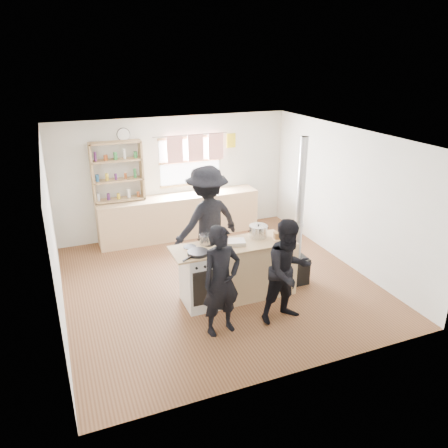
{
  "coord_description": "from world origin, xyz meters",
  "views": [
    {
      "loc": [
        -2.37,
        -6.2,
        3.67
      ],
      "look_at": [
        0.08,
        -0.1,
        1.1
      ],
      "focal_mm": 35.0,
      "sensor_mm": 36.0,
      "label": 1
    }
  ],
  "objects_px": {
    "stockpot_counter": "(258,231)",
    "person_near_left": "(221,281)",
    "thermos": "(209,185)",
    "flue_heater": "(297,247)",
    "skillet_greens": "(198,253)",
    "person_near_right": "(288,271)",
    "stockpot_stove": "(206,239)",
    "roast_tray": "(233,242)",
    "cooking_island": "(238,270)",
    "person_far": "(207,222)",
    "bread_board": "(281,236)"
  },
  "relations": [
    {
      "from": "person_near_left",
      "to": "cooking_island",
      "type": "bearing_deg",
      "value": 43.43
    },
    {
      "from": "flue_heater",
      "to": "person_near_left",
      "type": "xyz_separation_m",
      "value": [
        -1.7,
        -0.85,
        0.14
      ]
    },
    {
      "from": "thermos",
      "to": "person_near_right",
      "type": "xyz_separation_m",
      "value": [
        -0.12,
        -3.62,
        -0.28
      ]
    },
    {
      "from": "person_near_left",
      "to": "person_far",
      "type": "xyz_separation_m",
      "value": [
        0.42,
        1.74,
        0.18
      ]
    },
    {
      "from": "cooking_island",
      "to": "skillet_greens",
      "type": "bearing_deg",
      "value": -168.92
    },
    {
      "from": "stockpot_counter",
      "to": "skillet_greens",
      "type": "bearing_deg",
      "value": -166.85
    },
    {
      "from": "thermos",
      "to": "stockpot_stove",
      "type": "xyz_separation_m",
      "value": [
        -0.99,
        -2.6,
        -0.05
      ]
    },
    {
      "from": "skillet_greens",
      "to": "person_near_right",
      "type": "xyz_separation_m",
      "value": [
        1.11,
        -0.71,
        -0.18
      ]
    },
    {
      "from": "stockpot_stove",
      "to": "person_near_right",
      "type": "xyz_separation_m",
      "value": [
        0.87,
        -1.02,
        -0.23
      ]
    },
    {
      "from": "flue_heater",
      "to": "person_near_right",
      "type": "xyz_separation_m",
      "value": [
        -0.71,
        -0.91,
        0.12
      ]
    },
    {
      "from": "cooking_island",
      "to": "roast_tray",
      "type": "distance_m",
      "value": 0.51
    },
    {
      "from": "roast_tray",
      "to": "stockpot_stove",
      "type": "relative_size",
      "value": 2.05
    },
    {
      "from": "thermos",
      "to": "person_far",
      "type": "distance_m",
      "value": 1.95
    },
    {
      "from": "stockpot_stove",
      "to": "flue_heater",
      "type": "relative_size",
      "value": 0.08
    },
    {
      "from": "stockpot_counter",
      "to": "bread_board",
      "type": "relative_size",
      "value": 0.94
    },
    {
      "from": "bread_board",
      "to": "flue_heater",
      "type": "bearing_deg",
      "value": 20.68
    },
    {
      "from": "person_near_right",
      "to": "person_far",
      "type": "distance_m",
      "value": 1.9
    },
    {
      "from": "stockpot_counter",
      "to": "flue_heater",
      "type": "xyz_separation_m",
      "value": [
        0.71,
        -0.06,
        -0.37
      ]
    },
    {
      "from": "person_near_left",
      "to": "person_near_right",
      "type": "height_order",
      "value": "person_near_left"
    },
    {
      "from": "stockpot_counter",
      "to": "stockpot_stove",
      "type": "bearing_deg",
      "value": 176.39
    },
    {
      "from": "thermos",
      "to": "flue_heater",
      "type": "height_order",
      "value": "flue_heater"
    },
    {
      "from": "thermos",
      "to": "flue_heater",
      "type": "xyz_separation_m",
      "value": [
        0.59,
        -2.71,
        -0.4
      ]
    },
    {
      "from": "skillet_greens",
      "to": "roast_tray",
      "type": "xyz_separation_m",
      "value": [
        0.61,
        0.14,
        0.01
      ]
    },
    {
      "from": "stockpot_counter",
      "to": "flue_heater",
      "type": "height_order",
      "value": "flue_heater"
    },
    {
      "from": "roast_tray",
      "to": "bread_board",
      "type": "bearing_deg",
      "value": -7.15
    },
    {
      "from": "skillet_greens",
      "to": "person_near_left",
      "type": "xyz_separation_m",
      "value": [
        0.11,
        -0.65,
        -0.16
      ]
    },
    {
      "from": "thermos",
      "to": "skillet_greens",
      "type": "height_order",
      "value": "thermos"
    },
    {
      "from": "flue_heater",
      "to": "person_far",
      "type": "xyz_separation_m",
      "value": [
        -1.28,
        0.89,
        0.32
      ]
    },
    {
      "from": "stockpot_stove",
      "to": "flue_heater",
      "type": "xyz_separation_m",
      "value": [
        1.58,
        -0.11,
        -0.35
      ]
    },
    {
      "from": "skillet_greens",
      "to": "flue_heater",
      "type": "bearing_deg",
      "value": 6.31
    },
    {
      "from": "stockpot_stove",
      "to": "roast_tray",
      "type": "bearing_deg",
      "value": -24.6
    },
    {
      "from": "cooking_island",
      "to": "stockpot_stove",
      "type": "height_order",
      "value": "stockpot_stove"
    },
    {
      "from": "cooking_island",
      "to": "person_far",
      "type": "relative_size",
      "value": 1.01
    },
    {
      "from": "person_near_left",
      "to": "bread_board",
      "type": "bearing_deg",
      "value": 18.94
    },
    {
      "from": "person_near_right",
      "to": "person_far",
      "type": "height_order",
      "value": "person_far"
    },
    {
      "from": "flue_heater",
      "to": "person_far",
      "type": "distance_m",
      "value": 1.59
    },
    {
      "from": "stockpot_counter",
      "to": "bread_board",
      "type": "distance_m",
      "value": 0.37
    },
    {
      "from": "skillet_greens",
      "to": "stockpot_counter",
      "type": "xyz_separation_m",
      "value": [
        1.1,
        0.26,
        0.07
      ]
    },
    {
      "from": "stockpot_counter",
      "to": "person_near_left",
      "type": "height_order",
      "value": "person_near_left"
    },
    {
      "from": "thermos",
      "to": "roast_tray",
      "type": "bearing_deg",
      "value": -102.6
    },
    {
      "from": "person_near_right",
      "to": "thermos",
      "type": "bearing_deg",
      "value": 83.16
    },
    {
      "from": "person_near_right",
      "to": "bread_board",
      "type": "bearing_deg",
      "value": 64.25
    },
    {
      "from": "thermos",
      "to": "person_near_left",
      "type": "height_order",
      "value": "person_near_left"
    },
    {
      "from": "thermos",
      "to": "stockpot_counter",
      "type": "height_order",
      "value": "thermos"
    },
    {
      "from": "thermos",
      "to": "roast_tray",
      "type": "relative_size",
      "value": 0.75
    },
    {
      "from": "person_near_left",
      "to": "flue_heater",
      "type": "bearing_deg",
      "value": 17.17
    },
    {
      "from": "skillet_greens",
      "to": "bread_board",
      "type": "relative_size",
      "value": 1.38
    },
    {
      "from": "stockpot_counter",
      "to": "person_near_left",
      "type": "bearing_deg",
      "value": -137.66
    },
    {
      "from": "bread_board",
      "to": "person_near_left",
      "type": "relative_size",
      "value": 0.2
    },
    {
      "from": "thermos",
      "to": "stockpot_stove",
      "type": "distance_m",
      "value": 2.78
    }
  ]
}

